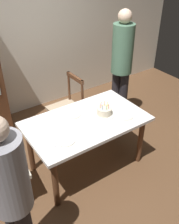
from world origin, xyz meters
name	(u,v)px	position (x,y,z in m)	size (l,w,h in m)	color
ground	(87,164)	(0.00, 0.00, 0.00)	(6.40, 6.40, 0.00)	brown
back_wall	(21,37)	(0.00, 1.85, 1.30)	(6.40, 0.10, 2.60)	silver
dining_table	(86,127)	(0.00, 0.00, 0.65)	(1.48, 0.88, 0.74)	white
birthday_cake	(104,112)	(0.26, -0.03, 0.79)	(0.28, 0.28, 0.17)	silver
plate_near_celebrant	(65,140)	(-0.41, -0.20, 0.75)	(0.22, 0.22, 0.01)	silver
plate_far_side	(73,114)	(-0.07, 0.20, 0.75)	(0.22, 0.22, 0.01)	silver
plate_near_guest	(124,116)	(0.44, -0.20, 0.75)	(0.22, 0.22, 0.01)	silver
fork_near_celebrant	(53,147)	(-0.57, -0.22, 0.75)	(0.18, 0.02, 0.01)	silver
fork_far_side	(61,118)	(-0.23, 0.22, 0.75)	(0.18, 0.02, 0.01)	silver
chair_spindle_back	(67,108)	(0.15, 0.76, 0.46)	(0.45, 0.45, 0.95)	tan
person_celebrant	(11,193)	(-1.17, -0.71, 0.94)	(0.32, 0.32, 1.64)	#262328
person_guest	(122,62)	(1.07, 0.62, 1.04)	(0.32, 0.32, 1.81)	#262328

